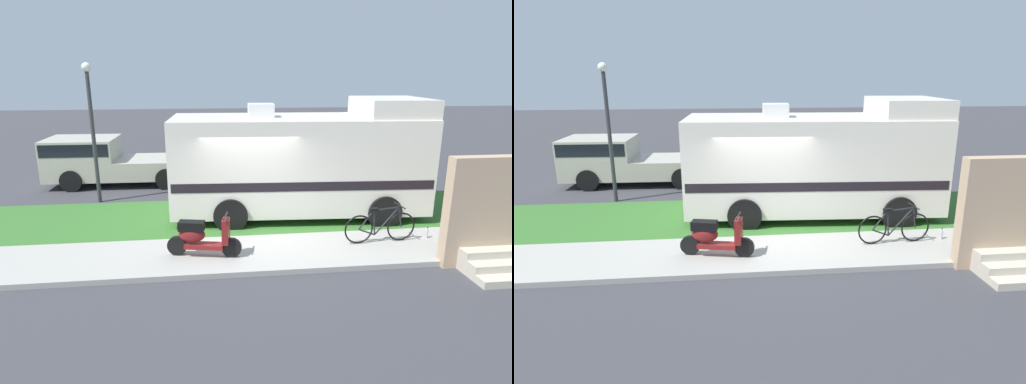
# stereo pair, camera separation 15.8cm
# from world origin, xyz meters

# --- Properties ---
(ground_plane) EXTENTS (80.00, 80.00, 0.00)m
(ground_plane) POSITION_xyz_m (0.00, 0.00, 0.00)
(ground_plane) COLOR #38383D
(sidewalk) EXTENTS (24.00, 2.00, 0.12)m
(sidewalk) POSITION_xyz_m (0.00, -1.20, 0.06)
(sidewalk) COLOR #9E9B93
(sidewalk) RESTS_ON ground
(grass_strip) EXTENTS (24.00, 3.40, 0.08)m
(grass_strip) POSITION_xyz_m (0.00, 1.50, 0.04)
(grass_strip) COLOR #336628
(grass_strip) RESTS_ON ground
(motorhome_rv) EXTENTS (7.15, 2.99, 3.36)m
(motorhome_rv) POSITION_xyz_m (1.62, 1.56, 1.60)
(motorhome_rv) COLOR silver
(motorhome_rv) RESTS_ON ground
(scooter) EXTENTS (1.65, 0.61, 0.97)m
(scooter) POSITION_xyz_m (-1.25, -1.28, 0.58)
(scooter) COLOR black
(scooter) RESTS_ON ground
(bicycle) EXTENTS (1.78, 0.52, 0.91)m
(bicycle) POSITION_xyz_m (2.98, -0.99, 0.51)
(bicycle) COLOR black
(bicycle) RESTS_ON ground
(pickup_truck_near) EXTENTS (5.53, 2.35, 1.74)m
(pickup_truck_near) POSITION_xyz_m (-4.72, 5.99, 0.93)
(pickup_truck_near) COLOR #B7B29E
(pickup_truck_near) RESTS_ON ground
(porch_steps) EXTENTS (2.00, 1.26, 2.40)m
(porch_steps) POSITION_xyz_m (4.86, -2.29, 0.97)
(porch_steps) COLOR #BCB29E
(porch_steps) RESTS_ON ground
(bottle_green) EXTENTS (0.06, 0.06, 0.28)m
(bottle_green) POSITION_xyz_m (4.25, -0.88, 0.24)
(bottle_green) COLOR #B2B2B7
(bottle_green) RESTS_ON ground
(street_lamp_post) EXTENTS (0.28, 0.28, 4.34)m
(street_lamp_post) POSITION_xyz_m (-4.53, 3.60, 2.63)
(street_lamp_post) COLOR #333338
(street_lamp_post) RESTS_ON ground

